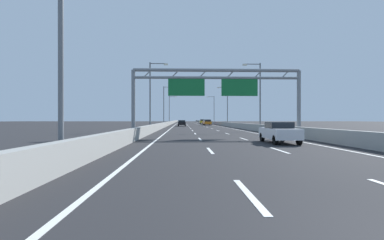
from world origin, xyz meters
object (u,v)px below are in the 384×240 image
object	(u,v)px
streetlamp_left_distant	(170,108)
streetlamp_left_near	(67,17)
orange_car	(207,122)
streetlamp_right_distant	(213,108)
black_car	(182,123)
yellow_car	(202,122)
streetlamp_left_mid	(152,92)
sign_gantry	(216,85)
streetlamp_right_far	(226,104)
red_car	(206,122)
streetlamp_left_far	(165,103)
streetlamp_right_mid	(259,92)
white_car	(279,132)

from	to	relation	value
streetlamp_left_distant	streetlamp_left_near	bearing A→B (deg)	-90.00
streetlamp_left_near	orange_car	size ratio (longest dim) A/B	2.08
streetlamp_right_distant	black_car	bearing A→B (deg)	-107.60
yellow_car	streetlamp_left_mid	bearing A→B (deg)	-100.10
sign_gantry	streetlamp_left_mid	size ratio (longest dim) A/B	1.67
streetlamp_right_far	orange_car	distance (m)	9.24
red_car	streetlamp_left_distant	bearing A→B (deg)	129.04
streetlamp_left_near	streetlamp_right_distant	world-z (taller)	same
black_car	streetlamp_right_distant	bearing A→B (deg)	72.40
streetlamp_left_distant	streetlamp_right_distant	world-z (taller)	same
orange_car	streetlamp_left_distant	bearing A→B (deg)	114.62
streetlamp_left_near	orange_car	xyz separation A→B (m)	(10.88, 68.21, -4.61)
streetlamp_left_far	streetlamp_right_far	xyz separation A→B (m)	(14.93, 0.00, 0.00)
black_car	streetlamp_left_distant	bearing A→B (deg)	96.88
streetlamp_left_near	orange_car	distance (m)	69.23
streetlamp_left_distant	yellow_car	distance (m)	12.34
sign_gantry	streetlamp_left_mid	xyz separation A→B (m)	(-7.38, 13.84, 0.60)
streetlamp_left_near	streetlamp_right_far	world-z (taller)	same
orange_car	sign_gantry	bearing A→B (deg)	-93.89
streetlamp_left_mid	red_car	world-z (taller)	streetlamp_left_mid
streetlamp_left_far	yellow_car	xyz separation A→B (m)	(11.28, 32.65, -4.60)
streetlamp_left_mid	streetlamp_right_mid	bearing A→B (deg)	0.00
streetlamp_left_far	black_car	size ratio (longest dim) A/B	2.30
yellow_car	streetlamp_right_far	bearing A→B (deg)	-83.61
streetlamp_right_far	black_car	world-z (taller)	streetlamp_right_far
black_car	yellow_car	world-z (taller)	yellow_car
streetlamp_left_near	streetlamp_left_far	xyz separation A→B (m)	(0.00, 61.30, 0.00)
streetlamp_left_distant	streetlamp_left_far	bearing A→B (deg)	-90.00
black_car	yellow_car	bearing A→B (deg)	78.78
streetlamp_right_far	black_car	distance (m)	12.28
white_car	streetlamp_left_distant	bearing A→B (deg)	97.43
sign_gantry	black_car	xyz separation A→B (m)	(-3.27, 41.05, -4.09)
streetlamp_right_far	black_car	bearing A→B (deg)	-162.33
sign_gantry	streetlamp_left_far	distance (m)	45.11
white_car	yellow_car	distance (m)	84.96
streetlamp_right_mid	streetlamp_left_distant	world-z (taller)	same
orange_car	streetlamp_left_mid	bearing A→B (deg)	-106.15
streetlamp_right_mid	red_car	distance (m)	47.76
yellow_car	streetlamp_right_distant	bearing A→B (deg)	-28.72
streetlamp_left_mid	black_car	bearing A→B (deg)	81.40
black_car	white_car	world-z (taller)	white_car
streetlamp_right_mid	white_car	world-z (taller)	streetlamp_right_mid
streetlamp_right_far	white_car	distance (m)	52.68
streetlamp_left_distant	yellow_car	xyz separation A→B (m)	(11.28, 2.00, -4.60)
streetlamp_left_distant	streetlamp_right_distant	bearing A→B (deg)	0.00
streetlamp_left_mid	black_car	distance (m)	27.91
black_car	red_car	xyz separation A→B (m)	(7.17, 20.19, 0.03)
streetlamp_right_mid	black_car	xyz separation A→B (m)	(-10.82, 27.20, -4.68)
streetlamp_left_mid	streetlamp_left_distant	size ratio (longest dim) A/B	1.00
streetlamp_left_near	streetlamp_right_far	bearing A→B (deg)	76.31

